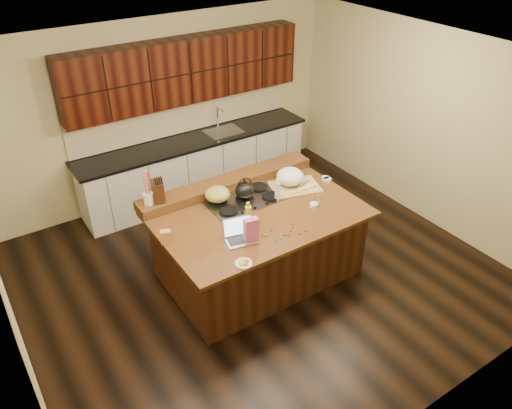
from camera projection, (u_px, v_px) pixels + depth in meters
room at (258, 180)px, 5.62m from camera, size 5.52×5.02×2.72m
island at (258, 243)px, 6.09m from camera, size 2.40×1.60×0.92m
back_ledge at (228, 183)px, 6.31m from camera, size 2.40×0.30×0.12m
cooktop at (245, 200)px, 6.05m from camera, size 0.92×0.52×0.05m
back_counter at (193, 135)px, 7.52m from camera, size 3.70×0.66×2.40m
kettle at (245, 190)px, 5.98m from camera, size 0.23×0.23×0.21m
green_bowl at (217, 194)px, 5.94m from camera, size 0.39×0.39×0.17m
laptop at (239, 234)px, 5.38m from camera, size 0.39×0.33×0.23m
oil_bottle at (248, 217)px, 5.52m from camera, size 0.09×0.09×0.27m
vinegar_bottle at (277, 192)px, 5.99m from camera, size 0.07×0.07×0.25m
wooden_tray at (291, 179)px, 6.30m from camera, size 0.70×0.58×0.24m
ramekin_a at (314, 205)px, 5.94m from camera, size 0.13×0.13×0.04m
ramekin_b at (325, 179)px, 6.48m from camera, size 0.10×0.10×0.04m
ramekin_c at (327, 180)px, 6.45m from camera, size 0.13×0.13×0.04m
strainer_bowl at (291, 176)px, 6.49m from camera, size 0.29×0.29×0.09m
kitchen_timer at (319, 197)px, 6.07m from camera, size 0.10×0.10×0.07m
pink_bag at (251, 230)px, 5.29m from camera, size 0.16×0.10×0.29m
candy_plate at (244, 263)px, 5.04m from camera, size 0.22×0.22×0.01m
package_box at (166, 237)px, 5.31m from camera, size 0.13×0.11×0.15m
utensil_crock at (149, 198)px, 5.75m from camera, size 0.14×0.14×0.14m
knife_block at (158, 191)px, 5.78m from camera, size 0.17×0.23×0.25m
gumdrop_0 at (293, 224)px, 5.62m from camera, size 0.02×0.02×0.02m
gumdrop_1 at (266, 235)px, 5.44m from camera, size 0.02×0.02×0.02m
gumdrop_2 at (299, 234)px, 5.47m from camera, size 0.02×0.02×0.02m
gumdrop_3 at (276, 241)px, 5.36m from camera, size 0.02×0.02×0.02m
gumdrop_4 at (284, 235)px, 5.45m from camera, size 0.02×0.02×0.02m
gumdrop_5 at (292, 228)px, 5.56m from camera, size 0.02×0.02×0.02m
gumdrop_6 at (271, 230)px, 5.52m from camera, size 0.02×0.02×0.02m
gumdrop_7 at (262, 235)px, 5.45m from camera, size 0.02×0.02×0.02m
gumdrop_8 at (291, 231)px, 5.51m from camera, size 0.02×0.02×0.02m
gumdrop_9 at (280, 238)px, 5.39m from camera, size 0.02×0.02×0.02m
gumdrop_10 at (306, 231)px, 5.51m from camera, size 0.02×0.02×0.02m
gumdrop_11 at (288, 235)px, 5.44m from camera, size 0.02×0.02×0.02m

